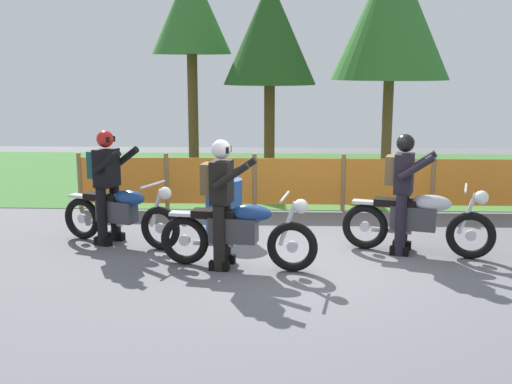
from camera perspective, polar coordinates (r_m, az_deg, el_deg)
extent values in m
cube|color=#5B5B60|center=(8.62, 4.49, -6.29)|extent=(24.00, 24.00, 0.02)
cube|color=#386B2D|center=(15.21, 3.45, 1.56)|extent=(24.00, 7.58, 0.01)
cylinder|color=olive|center=(11.96, -15.78, 0.97)|extent=(0.08, 0.08, 1.05)
cylinder|color=olive|center=(11.57, -8.15, 0.94)|extent=(0.08, 0.08, 1.05)
cylinder|color=olive|center=(11.39, -0.14, 0.90)|extent=(0.08, 0.08, 1.05)
cylinder|color=olive|center=(11.45, 7.96, 0.84)|extent=(0.08, 0.08, 1.05)
cylinder|color=olive|center=(11.72, 15.83, 0.76)|extent=(0.08, 0.08, 1.05)
cube|color=orange|center=(11.73, -12.04, 1.05)|extent=(1.53, 0.02, 0.85)
cube|color=orange|center=(11.45, -4.18, 1.02)|extent=(1.53, 0.02, 0.85)
cube|color=orange|center=(11.39, 3.92, 0.97)|extent=(1.53, 0.02, 0.85)
cube|color=orange|center=(11.55, 11.94, 0.90)|extent=(1.53, 0.02, 0.85)
cube|color=orange|center=(11.94, 19.60, 0.81)|extent=(1.53, 0.02, 0.85)
cylinder|color=brown|center=(17.41, -5.77, 7.61)|extent=(0.28, 0.28, 2.93)
cone|color=#33702D|center=(17.44, -5.95, 16.33)|extent=(2.14, 2.14, 2.38)
cylinder|color=brown|center=(16.49, 1.23, 6.07)|extent=(0.28, 0.28, 2.14)
cone|color=#23511E|center=(16.44, 1.26, 14.41)|extent=(2.39, 2.39, 2.65)
cylinder|color=brown|center=(17.48, 11.89, 6.32)|extent=(0.28, 0.28, 2.24)
cone|color=#33702D|center=(17.47, 12.28, 15.73)|extent=(3.14, 3.14, 3.49)
torus|color=black|center=(9.06, 19.01, -3.76)|extent=(0.67, 0.30, 0.66)
cylinder|color=silver|center=(9.06, 19.01, -3.76)|extent=(0.16, 0.10, 0.15)
torus|color=black|center=(9.17, 9.91, -3.12)|extent=(0.67, 0.30, 0.66)
cylinder|color=silver|center=(9.17, 9.91, -3.12)|extent=(0.16, 0.10, 0.15)
cube|color=#38383D|center=(9.05, 14.16, -2.28)|extent=(0.67, 0.42, 0.33)
ellipsoid|color=#B7B7C1|center=(8.98, 15.75, -0.98)|extent=(0.59, 0.40, 0.23)
cube|color=black|center=(9.03, 12.59, -0.96)|extent=(0.62, 0.39, 0.10)
cube|color=silver|center=(9.09, 9.99, -0.91)|extent=(0.41, 0.27, 0.04)
cylinder|color=silver|center=(8.99, 18.74, -1.88)|extent=(0.25, 0.13, 0.59)
sphere|color=white|center=(8.94, 19.89, -0.47)|extent=(0.23, 0.23, 0.19)
cylinder|color=silver|center=(8.92, 18.62, 0.34)|extent=(0.22, 0.60, 0.03)
cylinder|color=silver|center=(9.28, 12.26, -3.47)|extent=(0.57, 0.24, 0.07)
torus|color=black|center=(8.06, 3.33, -5.00)|extent=(0.67, 0.23, 0.66)
cylinder|color=silver|center=(8.06, 3.33, -5.00)|extent=(0.15, 0.09, 0.14)
torus|color=black|center=(8.39, -6.53, -4.40)|extent=(0.67, 0.23, 0.66)
cylinder|color=silver|center=(8.39, -6.53, -4.40)|extent=(0.15, 0.09, 0.14)
cube|color=#38383D|center=(8.16, -2.06, -3.43)|extent=(0.65, 0.35, 0.33)
ellipsoid|color=navy|center=(8.05, -0.43, -1.96)|extent=(0.57, 0.34, 0.23)
cube|color=black|center=(8.17, -3.83, -2.00)|extent=(0.61, 0.32, 0.10)
cube|color=silver|center=(8.30, -6.58, -1.99)|extent=(0.40, 0.23, 0.04)
cylinder|color=silver|center=(7.99, 2.91, -2.91)|extent=(0.25, 0.10, 0.59)
sphere|color=white|center=(7.91, 4.11, -1.30)|extent=(0.22, 0.22, 0.19)
cylinder|color=silver|center=(7.92, 2.64, -0.43)|extent=(0.14, 0.62, 0.03)
cylinder|color=silver|center=(8.44, -3.86, -4.73)|extent=(0.57, 0.17, 0.07)
torus|color=black|center=(9.09, -8.73, -3.28)|extent=(0.64, 0.34, 0.64)
cylinder|color=silver|center=(9.09, -8.73, -3.28)|extent=(0.15, 0.11, 0.14)
torus|color=black|center=(9.91, -15.58, -2.35)|extent=(0.64, 0.34, 0.64)
cylinder|color=silver|center=(9.91, -15.58, -2.35)|extent=(0.15, 0.11, 0.14)
cube|color=#38383D|center=(9.47, -12.60, -1.70)|extent=(0.65, 0.45, 0.32)
ellipsoid|color=navy|center=(9.29, -11.51, -0.52)|extent=(0.57, 0.42, 0.22)
cube|color=black|center=(9.58, -13.85, -0.45)|extent=(0.60, 0.42, 0.10)
cube|color=silver|center=(9.83, -15.69, -0.36)|extent=(0.39, 0.28, 0.04)
cylinder|color=silver|center=(9.06, -9.11, -1.45)|extent=(0.24, 0.14, 0.57)
sphere|color=white|center=(8.92, -8.29, -0.11)|extent=(0.24, 0.24, 0.18)
cylinder|color=silver|center=(9.01, -9.39, 0.68)|extent=(0.26, 0.57, 0.03)
cylinder|color=silver|center=(9.81, -13.46, -2.75)|extent=(0.54, 0.27, 0.07)
cylinder|color=black|center=(9.24, 13.27, -2.52)|extent=(0.19, 0.19, 0.86)
cube|color=black|center=(9.33, 13.17, -4.73)|extent=(0.28, 0.18, 0.12)
cylinder|color=black|center=(8.93, 13.05, -3.00)|extent=(0.19, 0.19, 0.86)
cube|color=black|center=(9.02, 12.94, -5.27)|extent=(0.28, 0.18, 0.12)
cube|color=black|center=(8.94, 13.37, 1.66)|extent=(0.34, 0.41, 0.56)
cylinder|color=black|center=(9.12, 14.68, 2.57)|extent=(0.49, 0.24, 0.38)
cylinder|color=black|center=(8.68, 14.43, 2.16)|extent=(0.49, 0.24, 0.38)
sphere|color=black|center=(8.88, 13.49, 4.37)|extent=(0.31, 0.31, 0.25)
cube|color=black|center=(8.87, 14.14, 4.33)|extent=(0.08, 0.18, 0.08)
cube|color=brown|center=(8.95, 12.30, 1.98)|extent=(0.24, 0.31, 0.40)
cylinder|color=black|center=(8.37, -2.83, -3.68)|extent=(0.17, 0.17, 0.86)
cube|color=black|center=(8.47, -2.80, -6.09)|extent=(0.27, 0.15, 0.12)
cylinder|color=black|center=(8.07, -3.40, -4.25)|extent=(0.17, 0.17, 0.86)
cube|color=black|center=(8.18, -3.37, -6.75)|extent=(0.27, 0.15, 0.12)
cube|color=black|center=(8.06, -3.16, 0.91)|extent=(0.30, 0.40, 0.56)
cylinder|color=black|center=(8.20, -1.56, 1.99)|extent=(0.49, 0.18, 0.38)
cylinder|color=black|center=(7.78, -2.31, 1.47)|extent=(0.49, 0.18, 0.38)
sphere|color=white|center=(7.99, -3.20, 3.91)|extent=(0.29, 0.29, 0.25)
cube|color=black|center=(7.97, -2.50, 3.89)|extent=(0.06, 0.18, 0.08)
cube|color=brown|center=(8.10, -4.33, 1.24)|extent=(0.21, 0.30, 0.40)
cylinder|color=black|center=(9.70, -12.73, -1.83)|extent=(0.20, 0.20, 0.86)
cube|color=black|center=(9.79, -12.63, -3.94)|extent=(0.28, 0.20, 0.12)
cylinder|color=black|center=(9.45, -13.89, -2.23)|extent=(0.20, 0.20, 0.86)
cube|color=black|center=(9.55, -13.78, -4.39)|extent=(0.28, 0.20, 0.12)
cube|color=black|center=(9.44, -13.50, 2.16)|extent=(0.36, 0.42, 0.56)
cylinder|color=black|center=(9.49, -11.86, 3.04)|extent=(0.49, 0.27, 0.38)
cylinder|color=black|center=(9.14, -13.47, 2.65)|extent=(0.49, 0.27, 0.38)
sphere|color=red|center=(9.38, -13.62, 4.73)|extent=(0.33, 0.33, 0.25)
cube|color=black|center=(9.32, -13.13, 4.71)|extent=(0.10, 0.18, 0.08)
cube|color=#194C47|center=(9.54, -14.32, 2.46)|extent=(0.25, 0.32, 0.40)
cylinder|color=navy|center=(9.81, -2.95, -1.36)|extent=(0.58, 0.58, 0.88)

